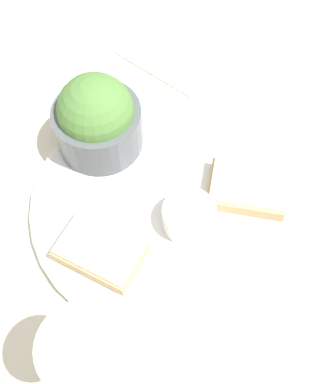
{
  "coord_description": "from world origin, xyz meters",
  "views": [
    {
      "loc": [
        0.12,
        -0.26,
        0.53
      ],
      "look_at": [
        0.0,
        0.0,
        0.03
      ],
      "focal_mm": 45.0,
      "sensor_mm": 36.0,
      "label": 1
    }
  ],
  "objects_px": {
    "sauce_ramekin": "(189,216)",
    "napkin": "(178,50)",
    "salad_bowl": "(97,119)",
    "cheese_toast_far": "(100,250)",
    "cheese_toast_near": "(247,188)",
    "wine_glass": "(89,358)"
  },
  "relations": [
    {
      "from": "sauce_ramekin",
      "to": "cheese_toast_far",
      "type": "relative_size",
      "value": 0.66
    },
    {
      "from": "sauce_ramekin",
      "to": "wine_glass",
      "type": "distance_m",
      "value": 0.22
    },
    {
      "from": "wine_glass",
      "to": "napkin",
      "type": "distance_m",
      "value": 0.5
    },
    {
      "from": "cheese_toast_near",
      "to": "cheese_toast_far",
      "type": "distance_m",
      "value": 0.19
    },
    {
      "from": "wine_glass",
      "to": "napkin",
      "type": "xyz_separation_m",
      "value": [
        -0.13,
        0.47,
        -0.12
      ]
    },
    {
      "from": "salad_bowl",
      "to": "napkin",
      "type": "xyz_separation_m",
      "value": [
        0.02,
        0.21,
        -0.06
      ]
    },
    {
      "from": "wine_glass",
      "to": "sauce_ramekin",
      "type": "bearing_deg",
      "value": 88.04
    },
    {
      "from": "sauce_ramekin",
      "to": "napkin",
      "type": "xyz_separation_m",
      "value": [
        -0.13,
        0.27,
        -0.03
      ]
    },
    {
      "from": "salad_bowl",
      "to": "napkin",
      "type": "distance_m",
      "value": 0.22
    },
    {
      "from": "sauce_ramekin",
      "to": "cheese_toast_far",
      "type": "bearing_deg",
      "value": -132.61
    },
    {
      "from": "cheese_toast_near",
      "to": "wine_glass",
      "type": "distance_m",
      "value": 0.29
    },
    {
      "from": "sauce_ramekin",
      "to": "cheese_toast_far",
      "type": "height_order",
      "value": "sauce_ramekin"
    },
    {
      "from": "salad_bowl",
      "to": "wine_glass",
      "type": "xyz_separation_m",
      "value": [
        0.15,
        -0.26,
        0.06
      ]
    },
    {
      "from": "cheese_toast_near",
      "to": "cheese_toast_far",
      "type": "xyz_separation_m",
      "value": [
        -0.12,
        -0.15,
        0.0
      ]
    },
    {
      "from": "salad_bowl",
      "to": "napkin",
      "type": "relative_size",
      "value": 0.65
    },
    {
      "from": "sauce_ramekin",
      "to": "cheese_toast_near",
      "type": "relative_size",
      "value": 0.59
    },
    {
      "from": "cheese_toast_near",
      "to": "wine_glass",
      "type": "relative_size",
      "value": 0.66
    },
    {
      "from": "salad_bowl",
      "to": "wine_glass",
      "type": "height_order",
      "value": "wine_glass"
    },
    {
      "from": "cheese_toast_near",
      "to": "napkin",
      "type": "height_order",
      "value": "cheese_toast_near"
    },
    {
      "from": "sauce_ramekin",
      "to": "wine_glass",
      "type": "bearing_deg",
      "value": -91.96
    },
    {
      "from": "sauce_ramekin",
      "to": "napkin",
      "type": "bearing_deg",
      "value": 116.62
    },
    {
      "from": "cheese_toast_near",
      "to": "napkin",
      "type": "bearing_deg",
      "value": 132.39
    }
  ]
}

